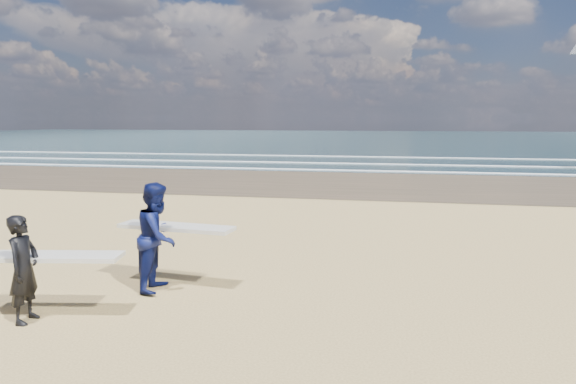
# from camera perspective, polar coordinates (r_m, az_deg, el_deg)

# --- Properties ---
(ocean) EXTENTS (220.00, 100.00, 0.02)m
(ocean) POSITION_cam_1_polar(r_m,az_deg,el_deg) (80.57, 21.95, 5.41)
(ocean) COLOR #172E33
(ocean) RESTS_ON ground
(surfer_near) EXTENTS (2.26, 1.12, 1.65)m
(surfer_near) POSITION_cam_1_polar(r_m,az_deg,el_deg) (8.77, -26.89, -7.42)
(surfer_near) COLOR black
(surfer_near) RESTS_ON ground
(surfer_far) EXTENTS (2.24, 1.23, 1.95)m
(surfer_far) POSITION_cam_1_polar(r_m,az_deg,el_deg) (9.51, -14.16, -4.75)
(surfer_far) COLOR #0C1345
(surfer_far) RESTS_ON ground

